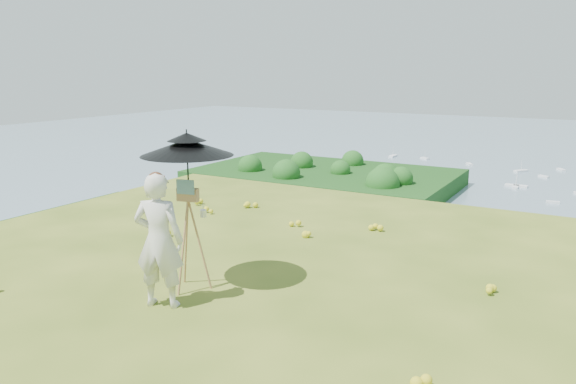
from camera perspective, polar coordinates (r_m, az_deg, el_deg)
The scene contains 11 objects.
ground at distance 6.54m, azimuth -0.59°, elevation -13.58°, with size 14.00×14.00×0.00m, color #485F1B.
shoreline_tier at distance 89.05m, azimuth 25.59°, elevation -14.79°, with size 170.00×28.00×8.00m, color #6F6858.
peninsula at distance 180.88m, azimuth 3.76°, elevation 2.22°, with size 90.00×60.00×12.00m, color #10370F, non-canonical shape.
slope_trees at distance 43.97m, azimuth 23.82°, elevation -12.70°, with size 110.00×50.00×6.00m, color #1A5519, non-canonical shape.
harbor_town at distance 86.42m, azimuth 26.00°, elevation -10.93°, with size 110.00×22.00×5.00m, color beige, non-canonical shape.
moored_boats at distance 170.74m, azimuth 23.87°, elevation -1.04°, with size 140.00×140.00×0.70m, color white, non-canonical shape.
wildflowers at distance 6.71m, azimuth 0.51°, elevation -12.31°, with size 10.00×10.50×0.12m, color gold, non-canonical shape.
painter at distance 6.97m, azimuth -12.98°, elevation -4.83°, with size 0.61×0.40×1.67m, color silver.
field_easel at distance 7.46m, azimuth -9.99°, elevation -4.30°, with size 0.57×0.57×1.49m, color #AF7C49, non-canonical shape.
sun_umbrella at distance 7.28m, azimuth -10.16°, elevation 2.79°, with size 1.19×1.19×0.90m, color black, non-canonical shape.
painter_cap at distance 6.79m, azimuth -13.30°, elevation 1.55°, with size 0.20×0.24×0.10m, color #C66C6D, non-canonical shape.
Camera 1 is at (2.98, -5.07, 2.86)m, focal length 35.00 mm.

